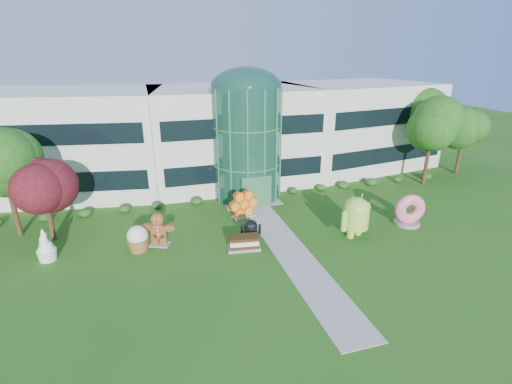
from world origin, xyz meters
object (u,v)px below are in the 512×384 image
object	(u,v)px
donut	(409,209)
gingerbread	(159,229)
android_green	(356,214)
android_black	(251,228)

from	to	relation	value
donut	gingerbread	distance (m)	18.68
gingerbread	donut	bearing A→B (deg)	18.02
android_green	android_black	world-z (taller)	android_green
donut	gingerbread	bearing A→B (deg)	-176.25
android_black	android_green	bearing A→B (deg)	-0.68
gingerbread	android_green	bearing A→B (deg)	13.49
android_green	android_black	xyz separation A→B (m)	(-7.33, 1.66, -0.87)
donut	gingerbread	world-z (taller)	donut
android_green	donut	xyz separation A→B (m)	(4.96, 0.54, -0.47)
gingerbread	android_black	bearing A→B (deg)	15.61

